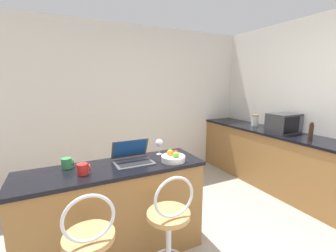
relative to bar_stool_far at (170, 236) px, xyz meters
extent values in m
cube|color=silver|center=(0.41, 2.38, 0.84)|extent=(12.00, 0.06, 2.60)
cube|color=olive|center=(-0.30, 0.53, -0.03)|extent=(1.62, 0.49, 0.87)
cube|color=black|center=(-0.30, 0.53, 0.43)|extent=(1.65, 0.52, 0.03)
cube|color=olive|center=(2.34, 0.76, -0.03)|extent=(0.59, 3.16, 0.87)
cube|color=black|center=(2.34, 0.76, 0.43)|extent=(0.62, 3.19, 0.03)
cylinder|color=#B7844C|center=(-0.59, 0.02, 0.18)|extent=(0.34, 0.34, 0.04)
torus|color=silver|center=(-0.59, -0.08, 0.37)|extent=(0.32, 0.02, 0.32)
cylinder|color=silver|center=(0.00, 0.02, -0.14)|extent=(0.04, 0.04, 0.62)
cylinder|color=#B7844C|center=(0.00, 0.02, 0.18)|extent=(0.34, 0.34, 0.04)
torus|color=silver|center=(0.00, -0.08, 0.37)|extent=(0.32, 0.02, 0.32)
cube|color=#47474C|center=(-0.10, 0.53, 0.45)|extent=(0.36, 0.23, 0.01)
cube|color=black|center=(-0.10, 0.51, 0.46)|extent=(0.30, 0.12, 0.00)
cube|color=#47474C|center=(-0.10, 0.65, 0.56)|extent=(0.36, 0.10, 0.20)
cube|color=#19478C|center=(-0.10, 0.65, 0.56)|extent=(0.31, 0.08, 0.16)
cube|color=#2D2D30|center=(2.34, 0.82, 0.59)|extent=(0.44, 0.33, 0.29)
cube|color=black|center=(2.30, 0.65, 0.59)|extent=(0.31, 0.01, 0.23)
cube|color=#4C4C51|center=(2.50, 0.65, 0.59)|extent=(0.09, 0.01, 0.23)
cylinder|color=silver|center=(0.25, 0.42, 0.47)|extent=(0.23, 0.23, 0.05)
sphere|color=red|center=(0.29, 0.45, 0.52)|extent=(0.06, 0.06, 0.06)
sphere|color=orange|center=(0.24, 0.46, 0.52)|extent=(0.07, 0.07, 0.07)
sphere|color=#66B233|center=(0.26, 0.38, 0.52)|extent=(0.06, 0.06, 0.06)
cylinder|color=red|center=(-0.56, 0.47, 0.49)|extent=(0.09, 0.09, 0.09)
torus|color=red|center=(-0.51, 0.47, 0.49)|extent=(0.01, 0.06, 0.06)
cylinder|color=silver|center=(0.22, 0.67, 0.45)|extent=(0.06, 0.06, 0.00)
cylinder|color=silver|center=(0.22, 0.67, 0.49)|extent=(0.01, 0.01, 0.09)
sphere|color=silver|center=(0.22, 0.67, 0.57)|extent=(0.08, 0.08, 0.08)
cylinder|color=#338447|center=(-0.68, 0.68, 0.49)|extent=(0.09, 0.09, 0.09)
torus|color=#338447|center=(-0.62, 0.68, 0.49)|extent=(0.01, 0.06, 0.06)
cylinder|color=silver|center=(2.38, 1.40, 0.53)|extent=(0.11, 0.11, 0.18)
cylinder|color=olive|center=(2.38, 1.40, 0.63)|extent=(0.12, 0.12, 0.02)
cylinder|color=#331E14|center=(2.22, 0.33, 0.55)|extent=(0.06, 0.06, 0.21)
sphere|color=#331E14|center=(2.22, 0.33, 0.68)|extent=(0.04, 0.04, 0.04)
camera|label=1|loc=(-0.71, -1.40, 1.18)|focal=24.00mm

